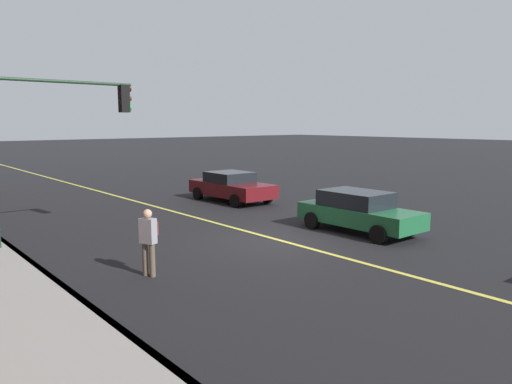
# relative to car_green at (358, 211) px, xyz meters

# --- Properties ---
(ground) EXTENTS (200.00, 200.00, 0.00)m
(ground) POSITION_rel_car_green_xyz_m (0.80, 2.93, -0.74)
(ground) COLOR black
(curb_edge) EXTENTS (80.00, 0.16, 0.15)m
(curb_edge) POSITION_rel_car_green_xyz_m (0.80, 9.90, -0.66)
(curb_edge) COLOR slate
(curb_edge) RESTS_ON ground
(lane_stripe_center) EXTENTS (80.00, 0.16, 0.01)m
(lane_stripe_center) POSITION_rel_car_green_xyz_m (0.80, 2.93, -0.73)
(lane_stripe_center) COLOR #D8CC4C
(lane_stripe_center) RESTS_ON ground
(car_green) EXTENTS (4.33, 1.89, 1.41)m
(car_green) POSITION_rel_car_green_xyz_m (0.00, 0.00, 0.00)
(car_green) COLOR #1E6038
(car_green) RESTS_ON ground
(car_maroon) EXTENTS (4.62, 2.10, 1.40)m
(car_maroon) POSITION_rel_car_green_xyz_m (8.17, -0.66, -0.02)
(car_maroon) COLOR #591116
(car_maroon) RESTS_ON ground
(pedestrian_with_backpack) EXTENTS (0.45, 0.46, 1.67)m
(pedestrian_with_backpack) POSITION_rel_car_green_xyz_m (0.15, 7.86, 0.23)
(pedestrian_with_backpack) COLOR brown
(pedestrian_with_backpack) RESTS_ON ground
(traffic_light_mast) EXTENTS (0.28, 4.40, 5.28)m
(traffic_light_mast) POSITION_rel_car_green_xyz_m (4.91, 8.47, 2.92)
(traffic_light_mast) COLOR #1E3823
(traffic_light_mast) RESTS_ON ground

